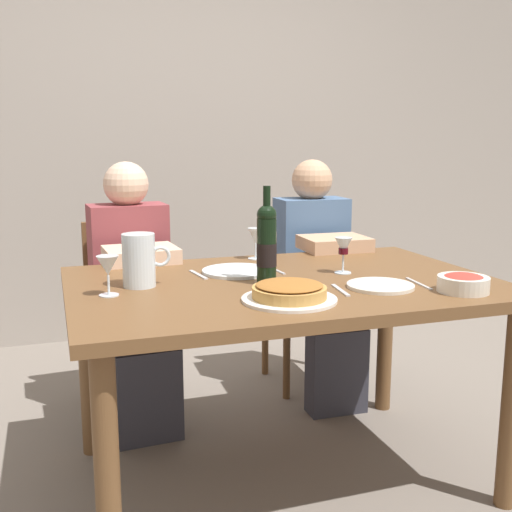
% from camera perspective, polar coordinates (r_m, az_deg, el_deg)
% --- Properties ---
extents(ground_plane, '(8.00, 8.00, 0.00)m').
position_cam_1_polar(ground_plane, '(2.50, 2.39, -19.53)').
color(ground_plane, slate).
extents(back_wall, '(8.00, 0.10, 2.80)m').
position_cam_1_polar(back_wall, '(4.07, -7.61, 12.61)').
color(back_wall, '#A3998E').
rests_on(back_wall, ground).
extents(dining_table, '(1.50, 1.00, 0.76)m').
position_cam_1_polar(dining_table, '(2.24, 2.52, -4.58)').
color(dining_table, brown).
rests_on(dining_table, ground).
extents(wine_bottle, '(0.07, 0.07, 0.34)m').
position_cam_1_polar(wine_bottle, '(2.14, 0.98, 1.11)').
color(wine_bottle, black).
rests_on(wine_bottle, dining_table).
extents(water_pitcher, '(0.17, 0.11, 0.18)m').
position_cam_1_polar(water_pitcher, '(2.15, -10.67, -0.66)').
color(water_pitcher, silver).
rests_on(water_pitcher, dining_table).
extents(baked_tart, '(0.30, 0.30, 0.06)m').
position_cam_1_polar(baked_tart, '(1.93, 3.08, -3.35)').
color(baked_tart, white).
rests_on(baked_tart, dining_table).
extents(salad_bowl, '(0.17, 0.17, 0.06)m').
position_cam_1_polar(salad_bowl, '(2.15, 18.51, -2.32)').
color(salad_bowl, silver).
rests_on(salad_bowl, dining_table).
extents(wine_glass_left_diner, '(0.07, 0.07, 0.13)m').
position_cam_1_polar(wine_glass_left_diner, '(2.04, -13.46, -1.01)').
color(wine_glass_left_diner, silver).
rests_on(wine_glass_left_diner, dining_table).
extents(wine_glass_right_diner, '(0.07, 0.07, 0.14)m').
position_cam_1_polar(wine_glass_right_diner, '(2.34, 8.03, 0.73)').
color(wine_glass_right_diner, silver).
rests_on(wine_glass_right_diner, dining_table).
extents(wine_glass_centre, '(0.07, 0.07, 0.13)m').
position_cam_1_polar(wine_glass_centre, '(2.59, -0.05, 1.75)').
color(wine_glass_centre, silver).
rests_on(wine_glass_centre, dining_table).
extents(dinner_plate_left_setting, '(0.26, 0.26, 0.01)m').
position_cam_1_polar(dinner_plate_left_setting, '(2.34, -1.75, -1.39)').
color(dinner_plate_left_setting, silver).
rests_on(dinner_plate_left_setting, dining_table).
extents(dinner_plate_right_setting, '(0.23, 0.23, 0.01)m').
position_cam_1_polar(dinner_plate_right_setting, '(2.15, 11.36, -2.70)').
color(dinner_plate_right_setting, silver).
rests_on(dinner_plate_right_setting, dining_table).
extents(fork_left_setting, '(0.04, 0.16, 0.00)m').
position_cam_1_polar(fork_left_setting, '(2.31, -5.33, -1.72)').
color(fork_left_setting, silver).
rests_on(fork_left_setting, dining_table).
extents(knife_left_setting, '(0.02, 0.18, 0.00)m').
position_cam_1_polar(knife_left_setting, '(2.39, 1.69, -1.24)').
color(knife_left_setting, silver).
rests_on(knife_left_setting, dining_table).
extents(knife_right_setting, '(0.03, 0.18, 0.00)m').
position_cam_1_polar(knife_right_setting, '(2.23, 14.71, -2.47)').
color(knife_right_setting, silver).
rests_on(knife_right_setting, dining_table).
extents(spoon_right_setting, '(0.03, 0.16, 0.00)m').
position_cam_1_polar(spoon_right_setting, '(2.08, 7.76, -3.12)').
color(spoon_right_setting, silver).
rests_on(spoon_right_setting, dining_table).
extents(chair_left, '(0.42, 0.42, 0.87)m').
position_cam_1_polar(chair_left, '(3.04, -11.82, -4.04)').
color(chair_left, brown).
rests_on(chair_left, ground).
extents(diner_left, '(0.35, 0.52, 1.16)m').
position_cam_1_polar(diner_left, '(2.78, -11.09, -2.82)').
color(diner_left, '#8E3D42').
rests_on(diner_left, ground).
extents(chair_right, '(0.41, 0.41, 0.87)m').
position_cam_1_polar(chair_right, '(3.26, 4.19, -2.80)').
color(chair_right, brown).
rests_on(chair_right, ground).
extents(diner_right, '(0.34, 0.51, 1.16)m').
position_cam_1_polar(diner_right, '(3.03, 5.86, -1.59)').
color(diner_right, '#4C6B93').
rests_on(diner_right, ground).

